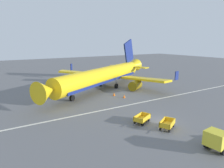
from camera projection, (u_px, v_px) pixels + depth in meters
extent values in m
plane|color=slate|center=(159.00, 121.00, 27.82)|extent=(220.00, 220.00, 0.00)
cube|color=silver|center=(125.00, 106.00, 34.57)|extent=(120.00, 0.36, 0.01)
cylinder|color=yellow|center=(102.00, 76.00, 45.58)|extent=(28.12, 17.58, 3.70)
cube|color=navy|center=(103.00, 80.00, 45.79)|extent=(25.40, 15.99, 0.56)
cone|color=yellow|center=(46.00, 91.00, 31.55)|extent=(4.54, 4.71, 3.63)
cone|color=yellow|center=(133.00, 66.00, 60.06)|extent=(5.63, 5.24, 3.52)
cube|color=yellow|center=(144.00, 79.00, 45.20)|extent=(4.06, 13.21, 1.35)
cube|color=navy|center=(177.00, 76.00, 44.09)|extent=(1.12, 0.32, 1.90)
cylinder|color=#856D0E|center=(135.00, 85.00, 45.18)|extent=(3.81, 3.37, 2.10)
cube|color=yellow|center=(84.00, 73.00, 53.26)|extent=(11.69, 10.27, 1.35)
cube|color=navy|center=(71.00, 67.00, 58.43)|extent=(0.85, 0.98, 1.90)
cylinder|color=#856D0E|center=(86.00, 80.00, 51.74)|extent=(3.81, 3.37, 2.10)
cube|color=navy|center=(129.00, 52.00, 56.32)|extent=(5.42, 3.17, 6.88)
cube|color=yellow|center=(139.00, 67.00, 55.82)|extent=(2.72, 5.44, 0.24)
cube|color=yellow|center=(119.00, 66.00, 58.91)|extent=(5.01, 4.88, 0.24)
cylinder|color=#4C4C51|center=(72.00, 93.00, 36.98)|extent=(0.20, 0.20, 2.04)
cylinder|color=black|center=(72.00, 98.00, 37.19)|extent=(1.18, 0.92, 1.10)
cylinder|color=#4C4C51|center=(116.00, 82.00, 46.97)|extent=(0.20, 0.20, 2.04)
cylinder|color=black|center=(116.00, 86.00, 47.19)|extent=(1.18, 0.92, 1.10)
cylinder|color=#4C4C51|center=(100.00, 80.00, 49.10)|extent=(0.20, 0.20, 2.04)
cylinder|color=black|center=(100.00, 84.00, 49.31)|extent=(1.18, 0.92, 1.10)
cube|color=gold|center=(167.00, 125.00, 25.54)|extent=(2.86, 2.39, 0.08)
cube|color=gold|center=(173.00, 123.00, 25.15)|extent=(2.27, 1.24, 0.55)
cube|color=gold|center=(162.00, 121.00, 25.80)|extent=(2.27, 1.24, 0.55)
cube|color=gold|center=(164.00, 126.00, 24.47)|extent=(0.73, 1.29, 0.55)
cube|color=gold|center=(170.00, 119.00, 26.48)|extent=(0.73, 1.29, 0.55)
cylinder|color=#2D2D33|center=(163.00, 130.00, 24.04)|extent=(0.93, 0.53, 0.08)
cylinder|color=black|center=(169.00, 130.00, 24.53)|extent=(0.46, 0.34, 0.44)
cylinder|color=black|center=(160.00, 128.00, 25.09)|extent=(0.46, 0.34, 0.44)
cylinder|color=black|center=(173.00, 125.00, 26.10)|extent=(0.46, 0.34, 0.44)
cylinder|color=black|center=(165.00, 123.00, 26.66)|extent=(0.46, 0.34, 0.44)
cube|color=gold|center=(142.00, 119.00, 27.31)|extent=(2.85, 2.26, 0.08)
cube|color=gold|center=(147.00, 118.00, 26.88)|extent=(2.34, 1.07, 0.55)
cube|color=gold|center=(138.00, 116.00, 27.61)|extent=(2.34, 1.07, 0.55)
cube|color=gold|center=(138.00, 120.00, 26.29)|extent=(0.64, 1.33, 0.55)
cube|color=gold|center=(146.00, 115.00, 28.20)|extent=(0.64, 1.33, 0.55)
cylinder|color=#2D2D33|center=(136.00, 124.00, 25.88)|extent=(0.95, 0.46, 0.08)
cylinder|color=black|center=(143.00, 124.00, 26.30)|extent=(0.47, 0.32, 0.44)
cylinder|color=black|center=(135.00, 122.00, 26.93)|extent=(0.47, 0.32, 0.44)
cylinder|color=black|center=(149.00, 120.00, 27.80)|extent=(0.47, 0.32, 0.44)
cylinder|color=black|center=(141.00, 118.00, 28.43)|extent=(0.47, 0.32, 0.44)
cube|color=slate|center=(224.00, 141.00, 21.44)|extent=(3.27, 2.19, 0.20)
cube|color=yellow|center=(216.00, 139.00, 20.09)|extent=(1.87, 2.05, 1.50)
cube|color=#19232D|center=(212.00, 139.00, 19.58)|extent=(0.23, 1.62, 0.67)
cylinder|color=black|center=(224.00, 151.00, 19.62)|extent=(0.82, 0.37, 0.80)
cylinder|color=black|center=(207.00, 144.00, 20.95)|extent=(0.82, 0.37, 0.80)
cylinder|color=black|center=(220.00, 136.00, 22.66)|extent=(0.82, 0.37, 0.80)
cone|color=orange|center=(124.00, 96.00, 39.26)|extent=(0.48, 0.48, 0.63)
cone|color=orange|center=(114.00, 94.00, 40.79)|extent=(0.49, 0.49, 0.65)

